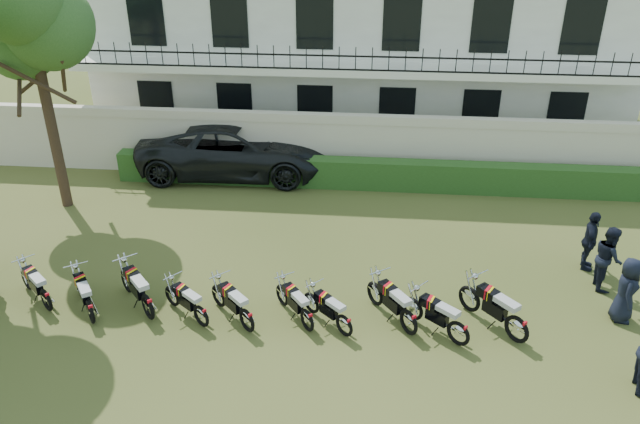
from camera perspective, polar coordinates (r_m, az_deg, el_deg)
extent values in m
plane|color=#39441B|center=(15.09, 1.45, -9.33)|extent=(100.00, 100.00, 0.00)
cube|color=beige|center=(21.62, 2.99, 5.61)|extent=(30.00, 0.30, 2.00)
cube|color=beige|center=(21.22, 3.07, 8.50)|extent=(30.00, 0.35, 0.30)
cube|color=#224318|center=(21.07, 5.58, 3.43)|extent=(18.00, 0.60, 1.00)
cube|color=white|center=(26.65, 3.75, 15.42)|extent=(20.00, 8.00, 7.00)
cube|color=white|center=(22.08, 3.31, 12.90)|extent=(20.00, 1.40, 0.25)
cube|color=black|center=(21.30, 3.28, 14.03)|extent=(20.00, 0.05, 0.05)
cube|color=black|center=(21.41, 3.25, 12.86)|extent=(20.00, 0.05, 0.05)
cube|color=black|center=(24.72, -14.61, 9.07)|extent=(1.30, 0.12, 2.20)
cube|color=black|center=(23.90, -15.63, 17.04)|extent=(1.30, 0.12, 2.20)
cube|color=black|center=(23.88, -7.72, 9.08)|extent=(1.30, 0.12, 2.20)
cube|color=black|center=(23.03, -8.29, 17.36)|extent=(1.30, 0.12, 2.20)
cube|color=black|center=(23.41, -0.45, 8.95)|extent=(1.30, 0.12, 2.20)
cube|color=black|center=(22.54, -0.48, 17.41)|extent=(1.30, 0.12, 2.20)
cube|color=black|center=(23.31, 6.99, 8.66)|extent=(1.30, 0.12, 2.20)
cube|color=black|center=(22.44, 7.52, 17.15)|extent=(1.30, 0.12, 2.20)
cube|color=black|center=(23.60, 14.36, 8.24)|extent=(1.30, 0.12, 2.20)
cube|color=black|center=(22.74, 15.41, 16.58)|extent=(1.30, 0.12, 2.20)
cube|color=black|center=(24.26, 21.42, 7.71)|extent=(1.30, 0.12, 2.20)
cube|color=black|center=(23.42, 22.92, 15.75)|extent=(1.30, 0.12, 2.20)
cylinder|color=#473323|center=(20.67, -23.32, 7.13)|extent=(0.32, 0.32, 5.25)
sphere|color=#2F5321|center=(19.92, -23.64, 15.44)|extent=(2.60, 2.60, 2.60)
sphere|color=#2F5321|center=(20.59, -25.75, 13.84)|extent=(2.20, 2.20, 2.20)
sphere|color=#2F5321|center=(19.35, -25.84, 17.01)|extent=(2.40, 2.40, 2.40)
torus|color=black|center=(15.89, -22.89, -8.44)|extent=(0.49, 0.44, 0.58)
torus|color=black|center=(16.90, -24.49, -6.53)|extent=(0.49, 0.44, 0.58)
cube|color=black|center=(16.28, -23.75, -7.12)|extent=(0.50, 0.47, 0.28)
cube|color=black|center=(16.32, -24.20, -6.04)|extent=(0.48, 0.47, 0.21)
cube|color=#BA0B1A|center=(16.32, -24.20, -6.01)|extent=(0.16, 0.27, 0.22)
cube|color=yellow|center=(16.27, -24.13, -6.10)|extent=(0.14, 0.25, 0.22)
cube|color=#ADADAD|center=(15.91, -23.60, -6.65)|extent=(0.54, 0.51, 0.11)
cylinder|color=silver|center=(16.43, -24.76, -4.76)|extent=(0.40, 0.44, 0.03)
torus|color=black|center=(15.08, -19.71, -9.87)|extent=(0.41, 0.52, 0.58)
torus|color=black|center=(16.11, -20.69, -7.46)|extent=(0.41, 0.52, 0.58)
cube|color=black|center=(15.47, -20.27, -8.28)|extent=(0.45, 0.53, 0.29)
cube|color=black|center=(15.51, -20.59, -7.08)|extent=(0.45, 0.50, 0.21)
cube|color=#BA0B1A|center=(15.51, -20.60, -7.05)|extent=(0.21, 0.26, 0.22)
cube|color=yellow|center=(15.46, -20.55, -7.16)|extent=(0.18, 0.24, 0.22)
cube|color=#ADADAD|center=(15.09, -20.24, -7.88)|extent=(0.49, 0.56, 0.11)
cylinder|color=silver|center=(15.62, -21.00, -5.64)|extent=(0.48, 0.36, 0.03)
torus|color=black|center=(14.77, -14.43, -9.75)|extent=(0.49, 0.54, 0.64)
torus|color=black|center=(15.84, -16.37, -7.23)|extent=(0.49, 0.54, 0.64)
cube|color=black|center=(15.16, -15.43, -8.06)|extent=(0.52, 0.56, 0.31)
cube|color=black|center=(15.20, -15.91, -6.74)|extent=(0.52, 0.53, 0.23)
cube|color=#BA0B1A|center=(15.19, -15.91, -6.71)|extent=(0.21, 0.29, 0.24)
cube|color=yellow|center=(15.14, -15.82, -6.82)|extent=(0.18, 0.27, 0.24)
cube|color=#ADADAD|center=(14.76, -15.17, -7.57)|extent=(0.57, 0.60, 0.13)
cylinder|color=silver|center=(15.30, -16.52, -5.18)|extent=(0.49, 0.44, 0.03)
torus|color=black|center=(14.42, -9.41, -10.41)|extent=(0.48, 0.40, 0.54)
torus|color=black|center=(15.21, -12.11, -8.45)|extent=(0.48, 0.40, 0.54)
cube|color=black|center=(14.70, -10.74, -9.06)|extent=(0.48, 0.43, 0.27)
cube|color=black|center=(14.70, -11.30, -7.96)|extent=(0.46, 0.43, 0.20)
cube|color=#BA0B1A|center=(14.70, -11.30, -7.94)|extent=(0.14, 0.25, 0.20)
cube|color=yellow|center=(14.66, -11.18, -8.02)|extent=(0.12, 0.24, 0.20)
cube|color=#ADADAD|center=(14.38, -10.26, -8.59)|extent=(0.52, 0.47, 0.11)
cylinder|color=silver|center=(14.75, -12.05, -6.65)|extent=(0.35, 0.43, 0.03)
torus|color=black|center=(14.08, -5.31, -11.10)|extent=(0.47, 0.47, 0.58)
torus|color=black|center=(14.92, -8.01, -8.74)|extent=(0.47, 0.47, 0.58)
cube|color=black|center=(14.37, -6.63, -9.53)|extent=(0.49, 0.49, 0.29)
cube|color=black|center=(14.38, -7.16, -8.29)|extent=(0.48, 0.48, 0.21)
cube|color=#BA0B1A|center=(14.37, -7.16, -8.26)|extent=(0.18, 0.26, 0.22)
cube|color=yellow|center=(14.33, -7.04, -8.37)|extent=(0.15, 0.25, 0.22)
cube|color=#ADADAD|center=(14.02, -6.11, -9.07)|extent=(0.53, 0.53, 0.11)
cylinder|color=silver|center=(14.43, -7.88, -6.81)|extent=(0.43, 0.42, 0.03)
torus|color=black|center=(14.04, 0.06, -11.16)|extent=(0.40, 0.48, 0.55)
torus|color=black|center=(14.84, -2.36, -8.76)|extent=(0.40, 0.48, 0.55)
cube|color=black|center=(14.32, -1.10, -9.60)|extent=(0.43, 0.49, 0.27)
cube|color=black|center=(14.32, -1.54, -8.40)|extent=(0.43, 0.46, 0.20)
cube|color=#BA0B1A|center=(14.31, -1.54, -8.37)|extent=(0.19, 0.24, 0.21)
cube|color=yellow|center=(14.28, -1.43, -8.48)|extent=(0.17, 0.23, 0.21)
cube|color=#ADADAD|center=(13.99, -0.59, -9.20)|extent=(0.47, 0.52, 0.11)
cylinder|color=silver|center=(14.37, -2.14, -6.96)|extent=(0.44, 0.35, 0.03)
torus|color=black|center=(13.97, 3.86, -11.48)|extent=(0.44, 0.43, 0.54)
torus|color=black|center=(14.63, 0.67, -9.37)|extent=(0.44, 0.43, 0.54)
cube|color=black|center=(14.19, 2.36, -10.06)|extent=(0.46, 0.45, 0.26)
cube|color=black|center=(14.16, 1.81, -8.93)|extent=(0.45, 0.44, 0.19)
cube|color=#BA0B1A|center=(14.16, 1.81, -8.90)|extent=(0.16, 0.25, 0.20)
cube|color=yellow|center=(14.13, 1.96, -8.99)|extent=(0.14, 0.24, 0.20)
cube|color=#ADADAD|center=(13.89, 3.06, -9.61)|extent=(0.50, 0.49, 0.11)
cylinder|color=silver|center=(14.18, 1.05, -7.56)|extent=(0.38, 0.40, 0.03)
torus|color=black|center=(14.06, 9.76, -11.40)|extent=(0.44, 0.55, 0.62)
torus|color=black|center=(14.85, 6.53, -8.75)|extent=(0.44, 0.55, 0.62)
cube|color=black|center=(14.33, 8.26, -9.66)|extent=(0.47, 0.56, 0.30)
cube|color=black|center=(14.31, 7.75, -8.32)|extent=(0.48, 0.52, 0.22)
cube|color=#BA0B1A|center=(14.30, 7.76, -8.29)|extent=(0.22, 0.27, 0.23)
cube|color=yellow|center=(14.26, 7.91, -8.41)|extent=(0.19, 0.25, 0.23)
cube|color=#ADADAD|center=(13.98, 9.04, -9.20)|extent=(0.52, 0.59, 0.12)
cylinder|color=silver|center=(14.34, 7.04, -6.70)|extent=(0.51, 0.38, 0.03)
torus|color=black|center=(14.09, 14.67, -11.94)|extent=(0.51, 0.46, 0.60)
torus|color=black|center=(14.61, 10.43, -9.83)|extent=(0.51, 0.46, 0.60)
cube|color=black|center=(14.23, 12.73, -10.49)|extent=(0.52, 0.49, 0.29)
cube|color=black|center=(14.16, 12.09, -9.26)|extent=(0.50, 0.48, 0.22)
cube|color=#BA0B1A|center=(14.16, 12.09, -9.23)|extent=(0.17, 0.28, 0.23)
cube|color=yellow|center=(14.13, 12.29, -9.33)|extent=(0.14, 0.27, 0.23)
cube|color=#ADADAD|center=(13.94, 13.77, -9.94)|extent=(0.56, 0.53, 0.12)
cylinder|color=silver|center=(14.13, 11.16, -7.79)|extent=(0.41, 0.47, 0.03)
torus|color=black|center=(14.43, 19.68, -11.57)|extent=(0.50, 0.57, 0.66)
torus|color=black|center=(15.06, 15.44, -9.02)|extent=(0.50, 0.57, 0.66)
cube|color=black|center=(14.62, 17.76, -9.87)|extent=(0.53, 0.58, 0.32)
cube|color=black|center=(14.56, 17.17, -8.49)|extent=(0.53, 0.55, 0.24)
cube|color=#BA0B1A|center=(14.55, 17.17, -8.46)|extent=(0.22, 0.30, 0.25)
cube|color=yellow|center=(14.52, 17.37, -8.58)|extent=(0.19, 0.28, 0.25)
cube|color=#ADADAD|center=(14.29, 18.86, -9.33)|extent=(0.58, 0.62, 0.13)
cylinder|color=silver|center=(14.55, 16.30, -6.84)|extent=(0.52, 0.44, 0.03)
imported|color=black|center=(22.21, -7.71, 5.80)|extent=(6.79, 3.32, 1.86)
imported|color=black|center=(16.11, 26.21, -6.40)|extent=(0.70, 0.90, 1.64)
imported|color=black|center=(17.18, 24.84, -3.80)|extent=(0.69, 0.86, 1.70)
imported|color=black|center=(17.80, 23.45, -2.44)|extent=(0.64, 1.05, 1.67)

